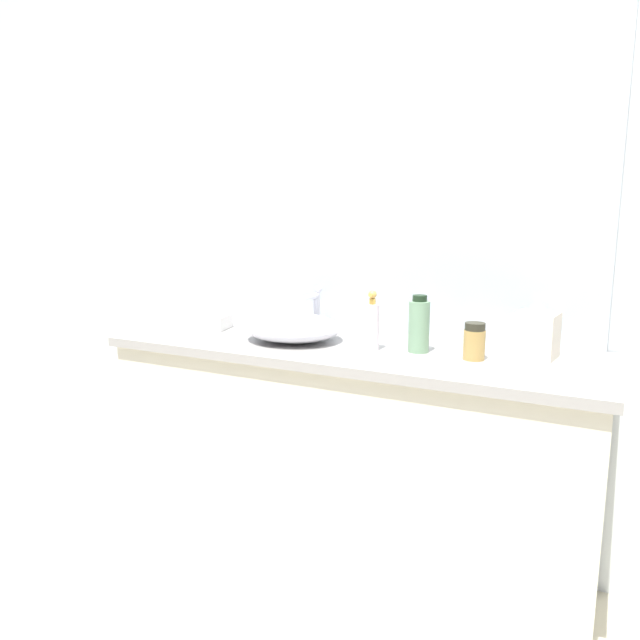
# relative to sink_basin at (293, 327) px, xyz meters

# --- Properties ---
(bathroom_wall_rear) EXTENTS (6.00, 0.06, 2.60)m
(bathroom_wall_rear) POSITION_rel_sink_basin_xyz_m (0.30, 0.34, 0.41)
(bathroom_wall_rear) COLOR silver
(bathroom_wall_rear) RESTS_ON ground
(vanity_counter) EXTENTS (1.65, 0.56, 0.85)m
(vanity_counter) POSITION_rel_sink_basin_xyz_m (0.21, 0.02, -0.47)
(vanity_counter) COLOR beige
(vanity_counter) RESTS_ON ground
(wall_mirror_panel) EXTENTS (1.55, 0.01, 1.16)m
(wall_mirror_panel) POSITION_rel_sink_basin_xyz_m (0.21, 0.30, 0.54)
(wall_mirror_panel) COLOR #B2BCC6
(wall_mirror_panel) RESTS_ON vanity_counter
(sink_basin) EXTENTS (0.34, 0.31, 0.09)m
(sink_basin) POSITION_rel_sink_basin_xyz_m (0.00, 0.00, 0.00)
(sink_basin) COLOR silver
(sink_basin) RESTS_ON vanity_counter
(faucet) EXTENTS (0.03, 0.14, 0.17)m
(faucet) POSITION_rel_sink_basin_xyz_m (0.00, 0.17, 0.06)
(faucet) COLOR silver
(faucet) RESTS_ON vanity_counter
(soap_dispenser) EXTENTS (0.05, 0.05, 0.20)m
(soap_dispenser) POSITION_rel_sink_basin_xyz_m (0.30, -0.01, 0.04)
(soap_dispenser) COLOR white
(soap_dispenser) RESTS_ON vanity_counter
(lotion_bottle) EXTENTS (0.07, 0.07, 0.18)m
(lotion_bottle) POSITION_rel_sink_basin_xyz_m (0.45, 0.03, 0.04)
(lotion_bottle) COLOR gray
(lotion_bottle) RESTS_ON vanity_counter
(perfume_bottle) EXTENTS (0.07, 0.07, 0.11)m
(perfume_bottle) POSITION_rel_sink_basin_xyz_m (0.63, 0.01, 0.01)
(perfume_bottle) COLOR tan
(perfume_bottle) RESTS_ON vanity_counter
(tissue_box) EXTENTS (0.14, 0.14, 0.18)m
(tissue_box) POSITION_rel_sink_basin_xyz_m (0.79, 0.12, 0.03)
(tissue_box) COLOR beige
(tissue_box) RESTS_ON vanity_counter
(folded_hand_towel) EXTENTS (0.21, 0.16, 0.05)m
(folded_hand_towel) POSITION_rel_sink_basin_xyz_m (-0.41, 0.04, -0.02)
(folded_hand_towel) COLOR silver
(folded_hand_towel) RESTS_ON vanity_counter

